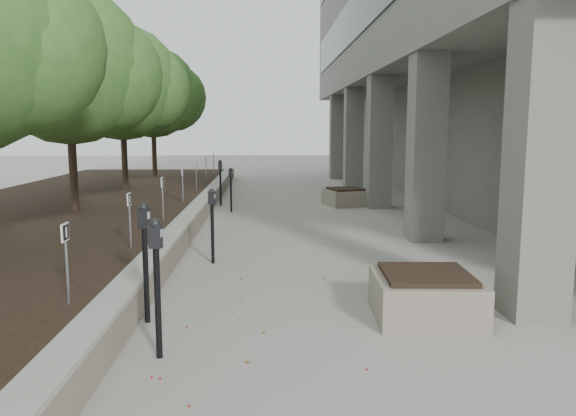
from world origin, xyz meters
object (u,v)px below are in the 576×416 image
object	(u,v)px
parking_meter_2	(157,289)
crabapple_tree_5	(153,112)
parking_meter_3	(212,226)
parking_meter_4	(220,183)
planter_back	(346,197)
crabapple_tree_3	(69,100)
parking_meter_5	(231,190)
crabapple_tree_4	(122,107)
planter_front	(425,295)
parking_meter_1	(146,263)

from	to	relation	value
parking_meter_2	crabapple_tree_5	bearing A→B (deg)	110.23
parking_meter_3	parking_meter_4	bearing A→B (deg)	110.78
parking_meter_3	planter_back	size ratio (longest dim) A/B	1.15
crabapple_tree_3	parking_meter_4	bearing A→B (deg)	47.83
planter_back	parking_meter_5	bearing A→B (deg)	-160.00
crabapple_tree_3	crabapple_tree_5	xyz separation A→B (m)	(0.00, 10.00, 0.00)
parking_meter_4	parking_meter_5	xyz separation A→B (m)	(0.42, -1.41, -0.08)
crabapple_tree_3	crabapple_tree_4	xyz separation A→B (m)	(0.00, 5.00, 0.00)
parking_meter_4	planter_front	bearing A→B (deg)	-77.63
crabapple_tree_4	parking_meter_1	world-z (taller)	crabapple_tree_4
crabapple_tree_4	parking_meter_3	bearing A→B (deg)	-67.12
parking_meter_5	crabapple_tree_4	bearing A→B (deg)	156.05
crabapple_tree_3	crabapple_tree_5	world-z (taller)	same
parking_meter_3	parking_meter_5	size ratio (longest dim) A/B	1.05
parking_meter_3	crabapple_tree_4	bearing A→B (deg)	130.10
crabapple_tree_3	parking_meter_5	size ratio (longest dim) A/B	4.18
crabapple_tree_4	parking_meter_1	bearing A→B (deg)	-74.89
crabapple_tree_5	crabapple_tree_4	bearing A→B (deg)	-90.00
crabapple_tree_5	planter_back	bearing A→B (deg)	-41.60
crabapple_tree_5	crabapple_tree_3	bearing A→B (deg)	-90.00
parking_meter_5	planter_back	world-z (taller)	parking_meter_5
parking_meter_2	planter_front	distance (m)	3.43
crabapple_tree_4	parking_meter_3	distance (m)	10.03
parking_meter_2	planter_front	size ratio (longest dim) A/B	1.17
crabapple_tree_4	planter_back	size ratio (longest dim) A/B	4.57
crabapple_tree_5	planter_front	distance (m)	18.53
crabapple_tree_3	planter_front	distance (m)	10.16
parking_meter_5	parking_meter_4	bearing A→B (deg)	119.04
parking_meter_1	planter_back	distance (m)	11.33
planter_front	planter_back	xyz separation A→B (m)	(0.48, 10.54, -0.03)
planter_back	parking_meter_3	bearing A→B (deg)	-115.00
parking_meter_1	planter_front	distance (m)	3.59
crabapple_tree_3	parking_meter_5	bearing A→B (deg)	31.02
parking_meter_1	parking_meter_3	distance (m)	3.12
parking_meter_1	parking_meter_4	world-z (taller)	parking_meter_1
parking_meter_2	planter_front	bearing A→B (deg)	28.70
crabapple_tree_5	parking_meter_3	world-z (taller)	crabapple_tree_5
crabapple_tree_4	parking_meter_5	size ratio (longest dim) A/B	4.18
crabapple_tree_5	parking_meter_4	bearing A→B (deg)	-62.45
crabapple_tree_3	parking_meter_5	world-z (taller)	crabapple_tree_3
crabapple_tree_3	planter_back	xyz separation A→B (m)	(7.28, 3.54, -2.84)
crabapple_tree_4	planter_front	bearing A→B (deg)	-60.44
crabapple_tree_3	parking_meter_3	size ratio (longest dim) A/B	3.98
parking_meter_5	planter_back	xyz separation A→B (m)	(3.55, 1.29, -0.37)
crabapple_tree_3	parking_meter_2	size ratio (longest dim) A/B	3.59
parking_meter_5	planter_back	bearing A→B (deg)	32.54
parking_meter_1	parking_meter_4	xyz separation A→B (m)	(0.06, 10.69, -0.04)
parking_meter_3	planter_back	world-z (taller)	parking_meter_3
crabapple_tree_4	parking_meter_5	bearing A→B (deg)	-36.49
planter_front	crabapple_tree_4	bearing A→B (deg)	119.56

